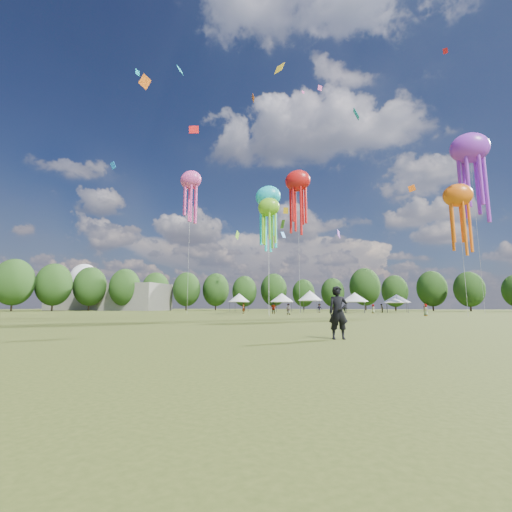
% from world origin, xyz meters
% --- Properties ---
extents(ground, '(300.00, 300.00, 0.00)m').
position_xyz_m(ground, '(0.00, 0.00, 0.00)').
color(ground, '#384416').
rests_on(ground, ground).
extents(observer_main, '(0.83, 0.68, 1.96)m').
position_xyz_m(observer_main, '(7.01, -2.63, 0.98)').
color(observer_main, black).
rests_on(observer_main, ground).
extents(spectator_near, '(0.96, 0.87, 1.62)m').
position_xyz_m(spectator_near, '(-3.72, 32.97, 0.81)').
color(spectator_near, gray).
rests_on(spectator_near, ground).
extents(spectators_far, '(28.67, 23.87, 1.81)m').
position_xyz_m(spectators_far, '(1.36, 48.33, 0.84)').
color(spectators_far, gray).
rests_on(spectators_far, ground).
extents(festival_tents, '(37.72, 11.01, 4.32)m').
position_xyz_m(festival_tents, '(-3.35, 54.42, 3.03)').
color(festival_tents, '#47474C').
rests_on(festival_tents, ground).
extents(show_kites, '(51.83, 26.66, 30.49)m').
position_xyz_m(show_kites, '(8.89, 40.93, 21.00)').
color(show_kites, '#1AD0E3').
rests_on(show_kites, ground).
extents(small_kites, '(73.53, 62.01, 38.10)m').
position_xyz_m(small_kites, '(-1.18, 44.12, 31.77)').
color(small_kites, '#1AD0E3').
rests_on(small_kites, ground).
extents(treeline, '(201.57, 95.24, 13.43)m').
position_xyz_m(treeline, '(-3.87, 62.51, 6.54)').
color(treeline, '#38281C').
rests_on(treeline, ground).
extents(hangar, '(40.00, 12.00, 8.00)m').
position_xyz_m(hangar, '(-72.00, 72.00, 4.00)').
color(hangar, gray).
rests_on(hangar, ground).
extents(radome, '(9.00, 9.00, 16.00)m').
position_xyz_m(radome, '(-88.00, 78.00, 9.99)').
color(radome, white).
rests_on(radome, ground).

